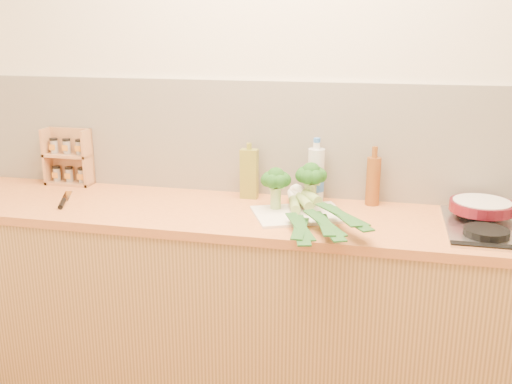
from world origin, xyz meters
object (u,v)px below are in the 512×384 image
chopping_board (299,214)px  spice_rack (69,160)px  chefs_knife (63,202)px  skillet (482,206)px

chopping_board → spice_rack: bearing=144.1°
chopping_board → spice_rack: spice_rack is taller
chefs_knife → skillet: skillet is taller
spice_rack → chopping_board: bearing=-11.6°
skillet → spice_rack: bearing=177.7°
skillet → chefs_knife: bearing=-172.6°
chopping_board → skillet: size_ratio=0.99×
chopping_board → spice_rack: 1.26m
chopping_board → skillet: bearing=-15.7°
chefs_knife → skillet: (1.83, 0.19, 0.05)m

